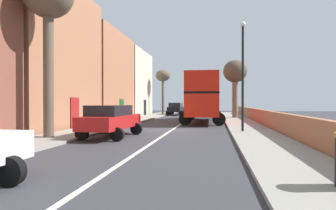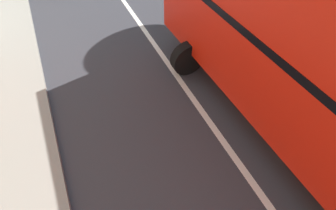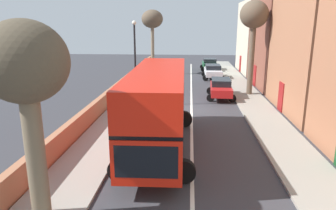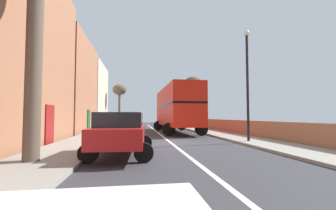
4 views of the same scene
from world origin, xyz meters
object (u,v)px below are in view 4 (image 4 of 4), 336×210
at_px(parked_car_red_left_1, 121,131).
at_px(parked_car_black_left_3, 133,120).
at_px(street_tree_right_1, 193,89).
at_px(street_tree_left_0, 120,91).
at_px(lamppost_right, 247,76).
at_px(double_decker_bus, 176,107).

bearing_deg(parked_car_red_left_1, parked_car_black_left_3, 90.00).
bearing_deg(street_tree_right_1, street_tree_left_0, 139.41).
relative_size(parked_car_red_left_1, street_tree_left_0, 0.72).
distance_m(parked_car_black_left_3, street_tree_left_0, 4.96).
bearing_deg(lamppost_right, parked_car_black_left_3, 107.47).
bearing_deg(parked_car_red_left_1, street_tree_right_1, 67.33).
relative_size(street_tree_left_0, lamppost_right, 1.00).
xyz_separation_m(street_tree_left_0, lamppost_right, (8.86, -22.76, -1.52)).
distance_m(street_tree_left_0, lamppost_right, 24.47).
xyz_separation_m(double_decker_bus, lamppost_right, (2.60, -8.44, 1.45)).
height_order(parked_car_red_left_1, parked_car_black_left_3, parked_car_black_left_3).
distance_m(street_tree_left_0, street_tree_right_1, 12.47).
height_order(street_tree_right_1, lamppost_right, lamppost_right).
height_order(parked_car_black_left_3, street_tree_left_0, street_tree_left_0).
xyz_separation_m(parked_car_red_left_1, parked_car_black_left_3, (0.00, 24.71, 0.03)).
xyz_separation_m(parked_car_black_left_3, street_tree_right_1, (7.41, -6.97, 3.93)).
distance_m(parked_car_red_left_1, lamppost_right, 8.01).
relative_size(street_tree_left_0, street_tree_right_1, 1.01).
bearing_deg(street_tree_left_0, double_decker_bus, -66.39).
height_order(parked_car_black_left_3, street_tree_right_1, street_tree_right_1).
relative_size(double_decker_bus, parked_car_red_left_1, 2.30).
xyz_separation_m(double_decker_bus, parked_car_red_left_1, (-4.20, -11.54, -1.42)).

